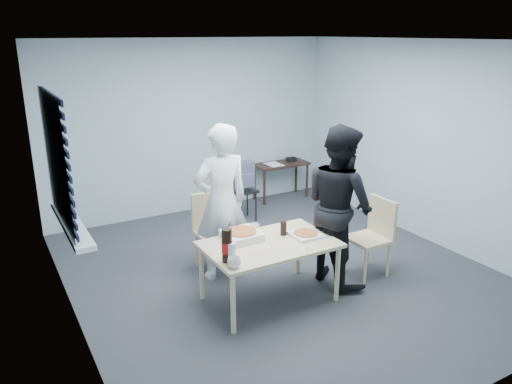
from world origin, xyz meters
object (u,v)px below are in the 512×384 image
person_black (339,205)px  backpack (244,176)px  chair_far (212,225)px  dining_table (270,248)px  stool (244,196)px  soda_bottle (227,246)px  mug_a (234,263)px  mug_b (255,228)px  chair_right (374,231)px  side_table (281,168)px  person_white (221,203)px

person_black → backpack: bearing=0.7°
chair_far → dining_table: bearing=-80.9°
stool → soda_bottle: soda_bottle is taller
chair_far → backpack: (1.03, 1.13, 0.17)m
mug_a → backpack: bearing=60.0°
chair_far → mug_b: bearing=-76.5°
chair_right → backpack: bearing=102.7°
backpack → side_table: bearing=26.9°
mug_a → soda_bottle: 0.18m
stool → backpack: (0.00, -0.01, 0.31)m
chair_right → mug_b: 1.42m
person_white → chair_right: bearing=153.2°
chair_right → mug_b: chair_right is taller
chair_far → soda_bottle: bearing=-108.2°
chair_far → chair_right: (1.53, -1.09, 0.00)m
chair_far → soda_bottle: size_ratio=2.75×
chair_far → chair_right: size_ratio=1.00×
dining_table → chair_right: size_ratio=1.49×
chair_right → person_white: 1.77m
stool → mug_a: (-1.43, -2.49, 0.33)m
mug_b → soda_bottle: bearing=-139.2°
dining_table → side_table: (1.89, 2.77, -0.06)m
dining_table → mug_b: 0.34m
chair_right → mug_b: size_ratio=8.90×
person_black → mug_a: person_black is taller
person_white → backpack: size_ratio=4.28×
person_black → backpack: 2.15m
mug_b → person_black: bearing=-18.3°
chair_far → soda_bottle: 1.30m
chair_far → person_white: (-0.01, -0.30, 0.37)m
mug_a → mug_b: (0.57, 0.63, -0.00)m
side_table → soda_bottle: size_ratio=2.81×
side_table → mug_b: (-1.88, -2.45, 0.16)m
dining_table → person_black: (0.89, 0.03, 0.30)m
person_white → dining_table: bearing=103.9°
stool → mug_a: mug_a is taller
stool → soda_bottle: 2.78m
dining_table → backpack: backpack is taller
dining_table → mug_a: bearing=-150.9°
chair_far → backpack: size_ratio=2.15×
mug_b → stool: bearing=65.1°
dining_table → mug_a: size_ratio=10.77×
chair_far → soda_bottle: (-0.40, -1.20, 0.29)m
dining_table → side_table: dining_table is taller
side_table → mug_b: mug_b is taller
stool → mug_a: size_ratio=3.88×
stool → mug_b: (-0.86, -1.86, 0.32)m
dining_table → mug_b: (0.01, 0.32, 0.11)m
chair_right → mug_a: bearing=-172.3°
side_table → backpack: backpack is taller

